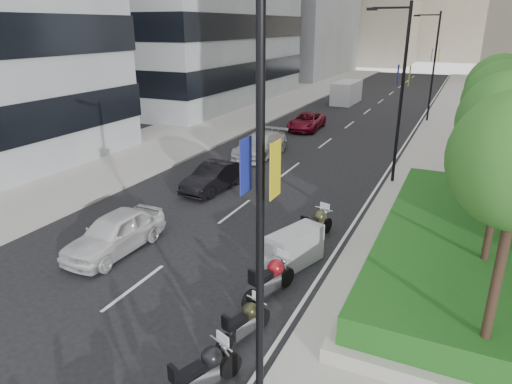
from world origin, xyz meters
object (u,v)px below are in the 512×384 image
Objects in this scene: lamp_post_2 at (432,62)px; lamp_post_1 at (399,86)px; lamp_post_0 at (252,195)px; car_b at (214,177)px; car_a at (115,233)px; car_d at (307,121)px; motorcycle_6 at (316,225)px; motorcycle_5 at (295,248)px; motorcycle_3 at (245,322)px; car_c at (260,145)px; motorcycle_4 at (270,279)px; motorcycle_2 at (204,372)px; delivery_van at (346,93)px.

lamp_post_1 is at bearing -90.00° from lamp_post_2.
lamp_post_0 reaches higher than car_b.
car_a is at bearing -122.66° from lamp_post_1.
car_d is at bearing 127.91° from lamp_post_1.
lamp_post_0 is 3.99× the size of motorcycle_6.
car_a is (-6.39, -1.80, 0.08)m from motorcycle_5.
car_b is (-6.67, 9.96, 0.13)m from motorcycle_3.
motorcycle_5 is 0.57× the size of car_b.
car_a is 0.85× the size of car_c.
lamp_post_2 is 1.76× the size of car_c.
lamp_post_2 is 3.89× the size of motorcycle_4.
motorcycle_2 is at bearing -160.82° from motorcycle_4.
lamp_post_0 reaches higher than motorcycle_2.
motorcycle_3 is 0.49× the size of car_b.
lamp_post_1 reaches higher than motorcycle_4.
motorcycle_6 is 7.59m from car_a.
car_c is 8.82m from car_d.
car_b reaches higher than motorcycle_2.
car_c is at bearing -88.10° from delivery_van.
motorcycle_6 is at bearing -72.70° from car_d.
motorcycle_5 is 6.64m from car_a.
motorcycle_2 is 4.26m from motorcycle_4.
motorcycle_2 is 8.09m from car_a.
motorcycle_4 is at bearing -62.99° from car_c.
motorcycle_5 is at bearing 16.93° from motorcycle_4.
delivery_van is at bearing 27.52° from motorcycle_4.
lamp_post_1 is 15.20m from car_a.
lamp_post_2 reaches higher than car_d.
car_b is at bearing 50.51° from motorcycle_2.
motorcycle_5 is (-0.22, 6.46, 0.05)m from motorcycle_2.
lamp_post_2 is 3.99× the size of motorcycle_6.
motorcycle_6 is at bearing 99.39° from lamp_post_0.
motorcycle_2 is 0.46× the size of car_d.
motorcycle_4 is 0.45× the size of car_c.
car_d is 14.19m from delivery_van.
car_b is at bearing 49.81° from motorcycle_3.
motorcycle_2 is at bearing -94.24° from lamp_post_1.
lamp_post_0 is at bearing -71.54° from motorcycle_2.
motorcycle_5 is (-1.48, 6.53, -4.40)m from lamp_post_0.
car_a reaches higher than motorcycle_4.
car_a is at bearing 84.82° from motorcycle_3.
lamp_post_1 reaches higher than car_a.
delivery_van is at bearing 31.81° from motorcycle_2.
lamp_post_0 is at bearing -133.87° from motorcycle_3.
motorcycle_2 is 1.08× the size of motorcycle_3.
car_b is (-6.45, 5.60, 0.02)m from motorcycle_5.
car_d is at bearing 92.24° from car_a.
lamp_post_0 is 2.18× the size of car_b.
motorcycle_6 is at bearing 33.39° from car_a.
delivery_van reaches higher than motorcycle_2.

